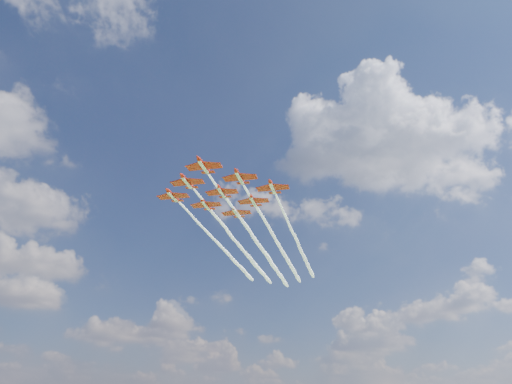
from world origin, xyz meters
The scene contains 9 objects.
jet_lead centered at (23.63, 24.01, 72.98)m, with size 84.46×79.80×2.78m.
jet_row2_port centered at (35.45, 24.54, 72.98)m, with size 84.46×79.80×2.78m.
jet_row2_starb centered at (24.84, 35.78, 72.98)m, with size 84.46×79.80×2.78m.
jet_row3_port centered at (47.27, 25.06, 72.98)m, with size 84.46×79.80×2.78m.
jet_row3_centre centered at (36.66, 36.31, 72.98)m, with size 84.46×79.80×2.78m.
jet_row3_starb centered at (26.06, 47.55, 72.98)m, with size 84.46×79.80×2.78m.
jet_row4_port centered at (48.48, 36.83, 72.98)m, with size 84.46×79.80×2.78m.
jet_row4_starb centered at (37.88, 48.08, 72.98)m, with size 84.46×79.80×2.78m.
jet_tail centered at (49.70, 48.60, 72.98)m, with size 84.46×79.80×2.78m.
Camera 1 is at (-71.69, -118.75, 14.40)m, focal length 35.00 mm.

